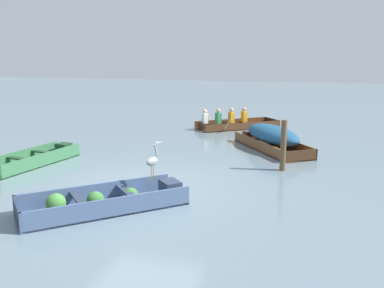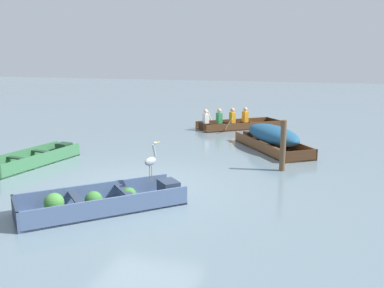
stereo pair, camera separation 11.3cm
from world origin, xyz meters
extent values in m
plane|color=slate|center=(0.00, 0.00, 0.00)|extent=(80.00, 80.00, 0.00)
cube|color=#475B7F|center=(-0.23, -1.50, 0.02)|extent=(3.15, 3.12, 0.04)
cube|color=#475B7F|center=(-0.60, -1.13, 0.20)|extent=(2.41, 2.37, 0.40)
cube|color=#475B7F|center=(0.14, -1.88, 0.20)|extent=(2.41, 2.37, 0.40)
cube|color=#273246|center=(-1.40, -2.65, 0.20)|extent=(0.81, 0.83, 0.40)
cube|color=#273246|center=(0.83, -0.46, 0.22)|extent=(0.61, 0.61, 0.36)
cube|color=#273246|center=(0.13, -1.15, 0.30)|extent=(0.82, 0.83, 0.04)
cube|color=#273246|center=(-0.58, -1.85, 0.30)|extent=(0.82, 0.83, 0.04)
sphere|color=#387533|center=(0.18, -1.09, 0.20)|extent=(0.32, 0.32, 0.32)
sphere|color=#387533|center=(-0.35, -1.62, 0.22)|extent=(0.36, 0.36, 0.36)
sphere|color=#428438|center=(-0.98, -2.05, 0.24)|extent=(0.39, 0.39, 0.39)
cube|color=brown|center=(2.41, 5.09, 0.02)|extent=(2.92, 3.49, 0.04)
cube|color=brown|center=(1.98, 4.78, 0.17)|extent=(2.07, 2.88, 0.34)
cube|color=brown|center=(2.84, 5.39, 0.17)|extent=(2.07, 2.88, 0.34)
cube|color=#3F2716|center=(3.41, 3.68, 0.17)|extent=(0.93, 0.68, 0.34)
cube|color=#3F2716|center=(1.50, 6.36, 0.19)|extent=(0.61, 0.58, 0.31)
cube|color=#3F2716|center=(2.11, 5.51, 0.26)|extent=(0.91, 0.71, 0.04)
cube|color=#3F2716|center=(2.72, 4.66, 0.26)|extent=(0.91, 0.71, 0.04)
ellipsoid|color=navy|center=(2.41, 5.09, 0.51)|extent=(2.51, 2.94, 0.58)
cube|color=#387047|center=(-3.90, 1.08, 0.02)|extent=(1.34, 3.09, 0.04)
cube|color=#387047|center=(-4.32, 1.15, 0.19)|extent=(0.49, 2.97, 0.38)
cube|color=#387047|center=(-3.47, 1.02, 0.19)|extent=(0.49, 2.97, 0.38)
cube|color=#1E3D27|center=(-3.70, 2.39, 0.21)|extent=(0.46, 0.42, 0.34)
cube|color=#1E3D27|center=(-3.83, 1.53, 0.29)|extent=(0.82, 0.28, 0.04)
cube|color=#1E3D27|center=(-3.96, 0.64, 0.29)|extent=(0.82, 0.28, 0.04)
cube|color=#4C2D19|center=(0.53, 8.89, 0.02)|extent=(3.46, 3.09, 0.04)
cube|color=#4C2D19|center=(0.89, 8.44, 0.15)|extent=(2.76, 2.20, 0.31)
cube|color=#4C2D19|center=(0.18, 9.33, 0.15)|extent=(2.76, 2.20, 0.31)
cube|color=black|center=(1.88, 9.95, 0.15)|extent=(0.78, 0.96, 0.31)
cube|color=black|center=(-0.69, 7.92, 0.17)|extent=(0.61, 0.64, 0.28)
cube|color=black|center=(0.13, 8.56, 0.23)|extent=(0.80, 0.95, 0.04)
cube|color=black|center=(0.94, 9.21, 0.23)|extent=(0.80, 0.95, 0.04)
cube|color=orange|center=(0.77, 9.08, 0.47)|extent=(0.32, 0.33, 0.44)
sphere|color=tan|center=(0.77, 9.08, 0.79)|extent=(0.18, 0.18, 0.18)
cube|color=orange|center=(0.30, 8.70, 0.47)|extent=(0.32, 0.33, 0.44)
sphere|color=tan|center=(0.30, 8.70, 0.79)|extent=(0.18, 0.18, 0.18)
cube|color=#338C4C|center=(-0.18, 8.32, 0.47)|extent=(0.32, 0.33, 0.44)
sphere|color=tan|center=(-0.18, 8.32, 0.79)|extent=(0.18, 0.18, 0.18)
cube|color=white|center=(-0.66, 7.94, 0.47)|extent=(0.32, 0.33, 0.44)
sphere|color=beige|center=(-0.66, 7.94, 0.79)|extent=(0.18, 0.18, 0.18)
cylinder|color=tan|center=(0.37, 7.62, 0.36)|extent=(0.43, 0.53, 0.55)
cylinder|color=tan|center=(-0.74, 9.02, 0.36)|extent=(0.43, 0.53, 0.55)
cylinder|color=olive|center=(0.50, -0.72, 0.61)|extent=(0.02, 0.02, 0.35)
cylinder|color=olive|center=(0.56, -0.75, 0.61)|extent=(0.02, 0.02, 0.35)
ellipsoid|color=#93999E|center=(0.53, -0.74, 0.87)|extent=(0.24, 0.35, 0.18)
cylinder|color=#93999E|center=(0.57, -0.62, 1.09)|extent=(0.08, 0.12, 0.28)
ellipsoid|color=#93999E|center=(0.59, -0.59, 1.24)|extent=(0.09, 0.12, 0.06)
cone|color=gold|center=(0.62, -0.51, 1.24)|extent=(0.06, 0.10, 0.02)
cylinder|color=brown|center=(2.98, 2.57, 0.69)|extent=(0.16, 0.16, 1.38)
camera|label=1|loc=(3.87, -8.88, 3.11)|focal=40.00mm
camera|label=2|loc=(3.98, -8.84, 3.11)|focal=40.00mm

